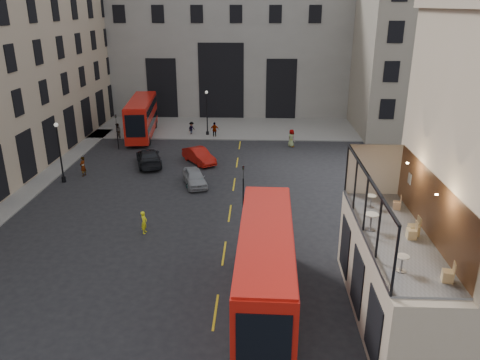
{
  "coord_description": "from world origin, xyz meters",
  "views": [
    {
      "loc": [
        0.05,
        -19.79,
        14.67
      ],
      "look_at": [
        -1.2,
        11.15,
        3.0
      ],
      "focal_mm": 35.0,
      "sensor_mm": 36.0,
      "label": 1
    }
  ],
  "objects_px": {
    "car_a": "(195,177)",
    "cafe_chair_b": "(412,233)",
    "street_lamp_b": "(207,116)",
    "cafe_table_near": "(402,261)",
    "traffic_light_near": "(243,183)",
    "pedestrian_b": "(192,129)",
    "cyclist": "(144,222)",
    "pedestrian_d": "(291,138)",
    "pedestrian_c": "(215,130)",
    "car_b": "(199,156)",
    "pedestrian_a": "(118,131)",
    "cafe_chair_d": "(397,205)",
    "cafe_chair_c": "(414,229)",
    "bicycle": "(196,183)",
    "cafe_table_mid": "(371,219)",
    "street_lamp_a": "(60,156)",
    "pedestrian_e": "(83,166)",
    "bus_near": "(266,266)",
    "cafe_table_far": "(371,199)",
    "bus_far": "(142,116)",
    "cafe_chair_a": "(448,275)",
    "traffic_light_far": "(117,127)"
  },
  "relations": [
    {
      "from": "pedestrian_d",
      "to": "car_a",
      "type": "bearing_deg",
      "value": 105.8
    },
    {
      "from": "pedestrian_e",
      "to": "cafe_chair_d",
      "type": "bearing_deg",
      "value": 70.27
    },
    {
      "from": "car_a",
      "to": "cafe_table_mid",
      "type": "relative_size",
      "value": 5.0
    },
    {
      "from": "car_b",
      "to": "pedestrian_d",
      "type": "xyz_separation_m",
      "value": [
        9.42,
        5.99,
        0.23
      ]
    },
    {
      "from": "pedestrian_a",
      "to": "pedestrian_d",
      "type": "xyz_separation_m",
      "value": [
        19.81,
        -2.22,
        0.04
      ]
    },
    {
      "from": "traffic_light_near",
      "to": "pedestrian_e",
      "type": "relative_size",
      "value": 2.09
    },
    {
      "from": "bicycle",
      "to": "cafe_chair_d",
      "type": "height_order",
      "value": "cafe_chair_d"
    },
    {
      "from": "cafe_chair_b",
      "to": "cafe_chair_c",
      "type": "height_order",
      "value": "cafe_chair_c"
    },
    {
      "from": "traffic_light_near",
      "to": "car_b",
      "type": "distance_m",
      "value": 12.77
    },
    {
      "from": "pedestrian_a",
      "to": "pedestrian_b",
      "type": "xyz_separation_m",
      "value": [
        8.24,
        2.2,
        -0.13
      ]
    },
    {
      "from": "street_lamp_b",
      "to": "car_b",
      "type": "xyz_separation_m",
      "value": [
        0.25,
        -10.27,
        -1.66
      ]
    },
    {
      "from": "street_lamp_b",
      "to": "cafe_chair_d",
      "type": "bearing_deg",
      "value": -66.71
    },
    {
      "from": "cafe_chair_a",
      "to": "cafe_chair_b",
      "type": "xyz_separation_m",
      "value": [
        -0.32,
        3.53,
        0.0
      ]
    },
    {
      "from": "traffic_light_near",
      "to": "pedestrian_b",
      "type": "xyz_separation_m",
      "value": [
        -6.9,
        22.15,
        -1.63
      ]
    },
    {
      "from": "pedestrian_c",
      "to": "cafe_chair_a",
      "type": "relative_size",
      "value": 2.18
    },
    {
      "from": "bicycle",
      "to": "traffic_light_near",
      "type": "bearing_deg",
      "value": -156.12
    },
    {
      "from": "street_lamp_a",
      "to": "cafe_chair_b",
      "type": "xyz_separation_m",
      "value": [
        24.13,
        -18.37,
        2.46
      ]
    },
    {
      "from": "car_b",
      "to": "pedestrian_c",
      "type": "height_order",
      "value": "pedestrian_c"
    },
    {
      "from": "cafe_table_near",
      "to": "cafe_chair_c",
      "type": "xyz_separation_m",
      "value": [
        1.46,
        3.2,
        -0.17
      ]
    },
    {
      "from": "bus_far",
      "to": "cafe_chair_a",
      "type": "height_order",
      "value": "cafe_chair_a"
    },
    {
      "from": "traffic_light_near",
      "to": "bus_near",
      "type": "distance_m",
      "value": 11.76
    },
    {
      "from": "street_lamp_a",
      "to": "cafe_chair_c",
      "type": "distance_m",
      "value": 30.38
    },
    {
      "from": "traffic_light_far",
      "to": "cafe_chair_a",
      "type": "distance_m",
      "value": 39.09
    },
    {
      "from": "pedestrian_a",
      "to": "cafe_chair_d",
      "type": "relative_size",
      "value": 2.47
    },
    {
      "from": "car_b",
      "to": "cafe_chair_b",
      "type": "xyz_separation_m",
      "value": [
        12.88,
        -24.1,
        4.12
      ]
    },
    {
      "from": "street_lamp_b",
      "to": "cafe_chair_b",
      "type": "height_order",
      "value": "cafe_chair_b"
    },
    {
      "from": "pedestrian_c",
      "to": "cyclist",
      "type": "bearing_deg",
      "value": 84.78
    },
    {
      "from": "bus_near",
      "to": "cafe_table_mid",
      "type": "bearing_deg",
      "value": 1.21
    },
    {
      "from": "car_a",
      "to": "cafe_table_near",
      "type": "relative_size",
      "value": 6.06
    },
    {
      "from": "pedestrian_b",
      "to": "cafe_table_near",
      "type": "bearing_deg",
      "value": -129.13
    },
    {
      "from": "cafe_chair_b",
      "to": "cafe_chair_d",
      "type": "xyz_separation_m",
      "value": [
        0.24,
        3.32,
        -0.03
      ]
    },
    {
      "from": "street_lamp_a",
      "to": "pedestrian_e",
      "type": "relative_size",
      "value": 2.93
    },
    {
      "from": "pedestrian_a",
      "to": "pedestrian_e",
      "type": "height_order",
      "value": "pedestrian_a"
    },
    {
      "from": "traffic_light_far",
      "to": "car_b",
      "type": "height_order",
      "value": "traffic_light_far"
    },
    {
      "from": "cyclist",
      "to": "pedestrian_c",
      "type": "height_order",
      "value": "pedestrian_c"
    },
    {
      "from": "pedestrian_e",
      "to": "cafe_chair_c",
      "type": "relative_size",
      "value": 1.98
    },
    {
      "from": "cyclist",
      "to": "pedestrian_d",
      "type": "relative_size",
      "value": 0.83
    },
    {
      "from": "cafe_chair_c",
      "to": "cafe_table_mid",
      "type": "bearing_deg",
      "value": 166.38
    },
    {
      "from": "car_b",
      "to": "cafe_chair_c",
      "type": "relative_size",
      "value": 4.84
    },
    {
      "from": "cafe_table_mid",
      "to": "car_b",
      "type": "bearing_deg",
      "value": 115.65
    },
    {
      "from": "bus_near",
      "to": "cafe_table_far",
      "type": "bearing_deg",
      "value": 26.78
    },
    {
      "from": "traffic_light_far",
      "to": "cafe_chair_d",
      "type": "xyz_separation_m",
      "value": [
        22.37,
        -25.05,
        2.4
      ]
    },
    {
      "from": "bicycle",
      "to": "cafe_chair_c",
      "type": "xyz_separation_m",
      "value": [
        12.49,
        -16.95,
        4.43
      ]
    },
    {
      "from": "traffic_light_near",
      "to": "pedestrian_b",
      "type": "height_order",
      "value": "traffic_light_near"
    },
    {
      "from": "cyclist",
      "to": "cafe_chair_b",
      "type": "relative_size",
      "value": 1.9
    },
    {
      "from": "cafe_table_mid",
      "to": "cafe_chair_c",
      "type": "bearing_deg",
      "value": -13.62
    },
    {
      "from": "street_lamp_a",
      "to": "cafe_chair_d",
      "type": "bearing_deg",
      "value": -31.7
    },
    {
      "from": "bicycle",
      "to": "cafe_chair_c",
      "type": "bearing_deg",
      "value": -159.94
    },
    {
      "from": "car_a",
      "to": "cafe_chair_b",
      "type": "height_order",
      "value": "cafe_chair_b"
    },
    {
      "from": "car_b",
      "to": "pedestrian_a",
      "type": "height_order",
      "value": "pedestrian_a"
    }
  ]
}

